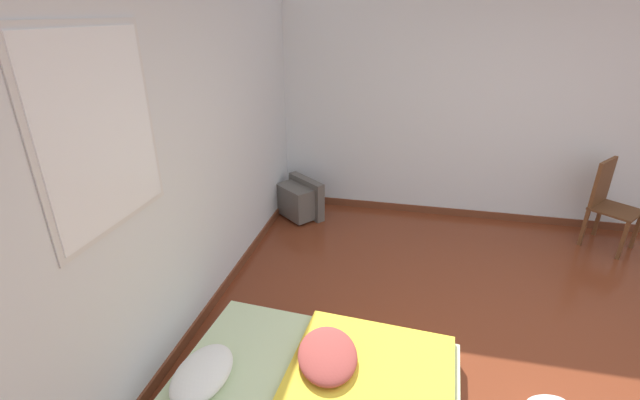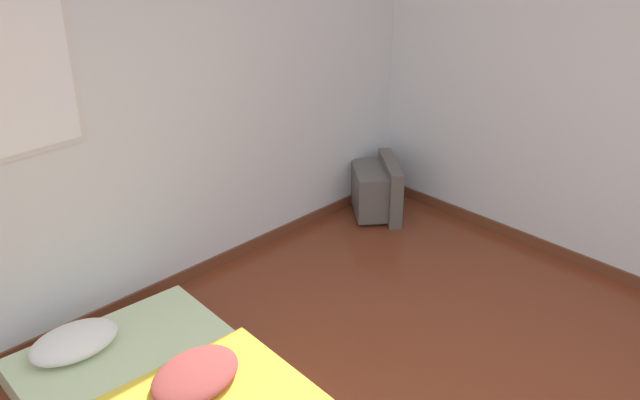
{
  "view_description": "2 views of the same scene",
  "coord_description": "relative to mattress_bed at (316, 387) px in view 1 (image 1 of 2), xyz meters",
  "views": [
    {
      "loc": [
        -2.32,
        1.0,
        2.33
      ],
      "look_at": [
        1.1,
        1.75,
        0.78
      ],
      "focal_mm": 24.0,
      "sensor_mm": 36.0,
      "label": 1
    },
    {
      "loc": [
        -1.83,
        -1.17,
        2.76
      ],
      "look_at": [
        1.1,
        1.76,
        0.71
      ],
      "focal_mm": 40.0,
      "sensor_mm": 36.0,
      "label": 2
    }
  ],
  "objects": [
    {
      "name": "wall_back",
      "position": [
        0.33,
        1.12,
        1.18
      ],
      "size": [
        7.84,
        0.08,
        2.6
      ],
      "color": "silver",
      "rests_on": "ground_plane"
    },
    {
      "name": "crt_tv",
      "position": [
        2.61,
        0.81,
        0.12
      ],
      "size": [
        0.61,
        0.63,
        0.47
      ],
      "color": "#56514C",
      "rests_on": "ground_plane"
    },
    {
      "name": "mattress_bed",
      "position": [
        0.0,
        0.0,
        0.0
      ],
      "size": [
        1.33,
        1.88,
        0.3
      ],
      "color": "beige",
      "rests_on": "ground_plane"
    },
    {
      "name": "wall_right",
      "position": [
        3.09,
        -1.46,
        1.18
      ],
      "size": [
        0.08,
        7.5,
        2.6
      ],
      "color": "silver",
      "rests_on": "ground_plane"
    },
    {
      "name": "wooden_chair",
      "position": [
        2.67,
        -2.53,
        0.43
      ],
      "size": [
        0.59,
        0.59,
        0.93
      ],
      "color": "brown",
      "rests_on": "ground_plane"
    },
    {
      "name": "ground_plane",
      "position": [
        0.34,
        -1.46,
        -0.11
      ],
      "size": [
        20.0,
        20.0,
        0.0
      ],
      "primitive_type": "plane",
      "color": "maroon"
    }
  ]
}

